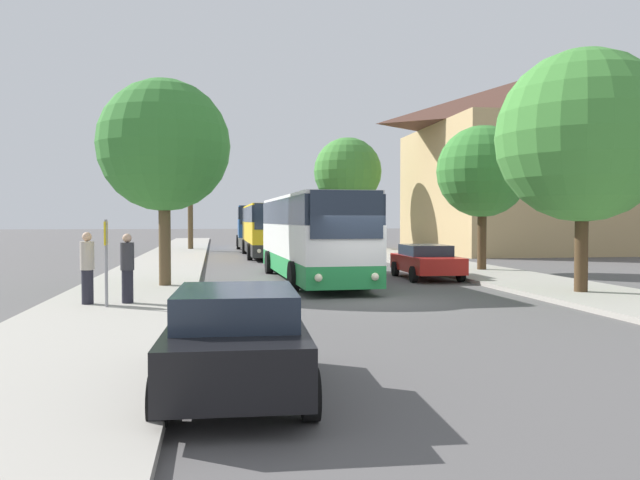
{
  "coord_description": "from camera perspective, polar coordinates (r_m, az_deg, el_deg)",
  "views": [
    {
      "loc": [
        -4.45,
        -17.59,
        2.36
      ],
      "look_at": [
        0.37,
        10.75,
        1.44
      ],
      "focal_mm": 35.0,
      "sensor_mm": 36.0,
      "label": 1
    }
  ],
  "objects": [
    {
      "name": "ground_plane",
      "position": [
        18.3,
        4.52,
        -5.59
      ],
      "size": [
        300.0,
        300.0,
        0.0
      ],
      "primitive_type": "plane",
      "color": "#565454",
      "rests_on": "ground"
    },
    {
      "name": "sidewalk_left",
      "position": [
        17.92,
        -17.85,
        -5.58
      ],
      "size": [
        4.0,
        120.0,
        0.15
      ],
      "primitive_type": "cube",
      "color": "#A39E93",
      "rests_on": "ground_plane"
    },
    {
      "name": "sidewalk_right",
      "position": [
        21.11,
        23.33,
        -4.53
      ],
      "size": [
        4.0,
        120.0,
        0.15
      ],
      "primitive_type": "cube",
      "color": "#A39E93",
      "rests_on": "ground_plane"
    },
    {
      "name": "building_right_background",
      "position": [
        50.34,
        20.85,
        6.81
      ],
      "size": [
        19.86,
        14.84,
        13.66
      ],
      "color": "tan",
      "rests_on": "ground_plane"
    },
    {
      "name": "bus_front",
      "position": [
        24.25,
        -0.82,
        0.4
      ],
      "size": [
        3.01,
        11.89,
        3.27
      ],
      "rotation": [
        0.0,
        0.0,
        0.03
      ],
      "color": "#238942",
      "rests_on": "ground_plane"
    },
    {
      "name": "bus_middle",
      "position": [
        40.26,
        -4.9,
        0.99
      ],
      "size": [
        2.87,
        11.92,
        3.31
      ],
      "rotation": [
        0.0,
        0.0,
        -0.0
      ],
      "color": "#2D2D2D",
      "rests_on": "ground_plane"
    },
    {
      "name": "bus_rear",
      "position": [
        53.81,
        -6.14,
        1.3
      ],
      "size": [
        3.08,
        11.23,
        3.49
      ],
      "rotation": [
        0.0,
        0.0,
        -0.03
      ],
      "color": "silver",
      "rests_on": "ground_plane"
    },
    {
      "name": "parked_car_left_curb",
      "position": [
        8.56,
        -7.66,
        -8.94
      ],
      "size": [
        2.09,
        4.01,
        1.45
      ],
      "rotation": [
        0.0,
        0.0,
        -0.05
      ],
      "color": "black",
      "rests_on": "ground_plane"
    },
    {
      "name": "parked_car_right_near",
      "position": [
        25.38,
        9.68,
        -1.88
      ],
      "size": [
        2.16,
        4.34,
        1.36
      ],
      "rotation": [
        0.0,
        0.0,
        3.11
      ],
      "color": "red",
      "rests_on": "ground_plane"
    },
    {
      "name": "parked_car_right_far",
      "position": [
        43.34,
        1.65,
        -0.32
      ],
      "size": [
        2.19,
        4.6,
        1.38
      ],
      "rotation": [
        0.0,
        0.0,
        3.17
      ],
      "color": "slate",
      "rests_on": "ground_plane"
    },
    {
      "name": "bus_stop_sign",
      "position": [
        16.71,
        -18.97,
        -1.09
      ],
      "size": [
        0.08,
        0.45,
        2.23
      ],
      "color": "gray",
      "rests_on": "sidewalk_left"
    },
    {
      "name": "pedestrian_waiting_near",
      "position": [
        17.38,
        -17.2,
        -2.44
      ],
      "size": [
        0.36,
        0.36,
        1.85
      ],
      "rotation": [
        0.0,
        0.0,
        2.83
      ],
      "color": "#23232D",
      "rests_on": "sidewalk_left"
    },
    {
      "name": "pedestrian_waiting_far",
      "position": [
        17.49,
        -20.51,
        -2.36
      ],
      "size": [
        0.36,
        0.36,
        1.9
      ],
      "rotation": [
        0.0,
        0.0,
        5.33
      ],
      "color": "#23232D",
      "rests_on": "sidewalk_left"
    },
    {
      "name": "tree_left_near",
      "position": [
        48.93,
        -11.79,
        5.92
      ],
      "size": [
        4.06,
        4.06,
        7.79
      ],
      "color": "brown",
      "rests_on": "sidewalk_left"
    },
    {
      "name": "tree_left_far",
      "position": [
        21.9,
        -14.08,
        8.35
      ],
      "size": [
        4.45,
        4.45,
        6.96
      ],
      "color": "brown",
      "rests_on": "sidewalk_left"
    },
    {
      "name": "tree_right_near",
      "position": [
        49.33,
        2.54,
        6.26
      ],
      "size": [
        5.33,
        5.33,
        8.69
      ],
      "color": "#513D23",
      "rests_on": "sidewalk_right"
    },
    {
      "name": "tree_right_mid",
      "position": [
        28.89,
        14.63,
        6.05
      ],
      "size": [
        4.09,
        4.09,
        6.43
      ],
      "color": "#47331E",
      "rests_on": "sidewalk_right"
    },
    {
      "name": "tree_right_far",
      "position": [
        20.99,
        22.9,
        8.71
      ],
      "size": [
        5.28,
        5.28,
        7.43
      ],
      "color": "#47331E",
      "rests_on": "sidewalk_right"
    }
  ]
}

